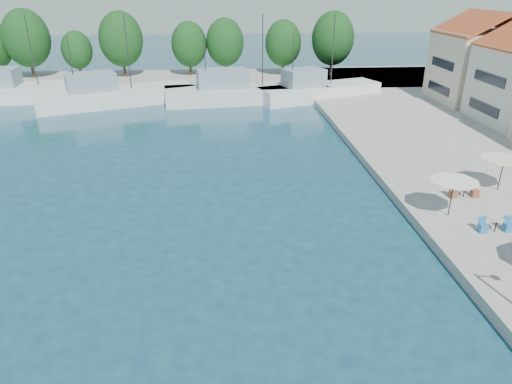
{
  "coord_description": "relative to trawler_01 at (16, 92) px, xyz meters",
  "views": [
    {
      "loc": [
        -4.75,
        1.16,
        12.62
      ],
      "look_at": [
        -2.86,
        26.0,
        1.33
      ],
      "focal_mm": 32.0,
      "sensor_mm": 36.0,
      "label": 1
    }
  ],
  "objects": [
    {
      "name": "umbrella_cream",
      "position": [
        42.19,
        -31.0,
        1.39
      ],
      "size": [
        2.94,
        2.94,
        2.11
      ],
      "color": "black",
      "rests_on": "quay_right"
    },
    {
      "name": "tree_05",
      "position": [
        20.15,
        12.37,
        3.87
      ],
      "size": [
        5.08,
        5.08,
        7.52
      ],
      "color": "#3F2B19",
      "rests_on": "quay_far"
    },
    {
      "name": "tree_03",
      "position": [
        4.13,
        12.85,
        3.17
      ],
      "size": [
        4.26,
        4.26,
        6.31
      ],
      "color": "#3F2B19",
      "rests_on": "quay_far"
    },
    {
      "name": "trawler_04",
      "position": [
        36.02,
        -2.46,
        0.0
      ],
      "size": [
        15.58,
        8.84,
        10.2
      ],
      "rotation": [
        0.0,
        0.0,
        0.35
      ],
      "color": "white",
      "rests_on": "ground"
    },
    {
      "name": "building_06",
      "position": [
        53.32,
        -6.81,
        4.43
      ],
      "size": [
        9.0,
        8.8,
        10.2
      ],
      "color": "beige",
      "rests_on": "quay_right"
    },
    {
      "name": "cafe_table_02",
      "position": [
        38.96,
        -36.29,
        -0.18
      ],
      "size": [
        1.82,
        0.7,
        0.76
      ],
      "color": "black",
      "rests_on": "quay_right"
    },
    {
      "name": "quay_far",
      "position": [
        21.32,
        9.19,
        -0.77
      ],
      "size": [
        90.0,
        16.0,
        0.6
      ],
      "primitive_type": "cube",
      "color": "gray",
      "rests_on": "ground"
    },
    {
      "name": "tree_06",
      "position": [
        25.31,
        12.12,
        4.13
      ],
      "size": [
        5.39,
        5.39,
        7.98
      ],
      "color": "#3F2B19",
      "rests_on": "quay_far"
    },
    {
      "name": "hill_west",
      "position": [
        -0.68,
        102.19,
        6.93
      ],
      "size": [
        180.0,
        40.0,
        16.0
      ],
      "primitive_type": "cube",
      "color": "gray",
      "rests_on": "ground"
    },
    {
      "name": "umbrella_white",
      "position": [
        37.34,
        -34.27,
        1.44
      ],
      "size": [
        2.73,
        2.73,
        2.15
      ],
      "color": "black",
      "rests_on": "quay_right"
    },
    {
      "name": "trawler_03",
      "position": [
        27.08,
        -2.6,
        0.0
      ],
      "size": [
        19.56,
        7.18,
        10.2
      ],
      "rotation": [
        0.0,
        0.0,
        0.12
      ],
      "color": "silver",
      "rests_on": "ground"
    },
    {
      "name": "hill_east",
      "position": [
        69.32,
        122.19,
        4.93
      ],
      "size": [
        140.0,
        40.0,
        12.0
      ],
      "primitive_type": "cube",
      "color": "gray",
      "rests_on": "ground"
    },
    {
      "name": "tree_08",
      "position": [
        40.74,
        10.86,
        4.67
      ],
      "size": [
        6.02,
        6.02,
        8.91
      ],
      "color": "#3F2B19",
      "rests_on": "quay_far"
    },
    {
      "name": "tree_04",
      "position": [
        10.73,
        11.76,
        4.72
      ],
      "size": [
        6.07,
        6.07,
        8.98
      ],
      "color": "#3F2B19",
      "rests_on": "quay_far"
    },
    {
      "name": "tree_07",
      "position": [
        33.71,
        11.69,
        3.98
      ],
      "size": [
        5.21,
        5.21,
        7.72
      ],
      "color": "#3F2B19",
      "rests_on": "quay_far"
    },
    {
      "name": "trawler_01",
      "position": [
        0.0,
        0.0,
        0.0
      ],
      "size": [
        21.41,
        7.83,
        10.2
      ],
      "rotation": [
        0.0,
        0.0,
        0.12
      ],
      "color": "white",
      "rests_on": "ground"
    },
    {
      "name": "tree_02",
      "position": [
        -2.2,
        11.92,
        4.92
      ],
      "size": [
        6.3,
        6.3,
        9.33
      ],
      "color": "#3F2B19",
      "rests_on": "quay_far"
    },
    {
      "name": "trawler_02",
      "position": [
        12.07,
        -3.12,
        0.0
      ],
      "size": [
        18.01,
        10.66,
        10.2
      ],
      "rotation": [
        0.0,
        0.0,
        0.37
      ],
      "color": "silver",
      "rests_on": "ground"
    },
    {
      "name": "cafe_table_03",
      "position": [
        39.43,
        -31.93,
        -0.18
      ],
      "size": [
        1.82,
        0.7,
        0.76
      ],
      "color": "black",
      "rests_on": "quay_right"
    }
  ]
}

